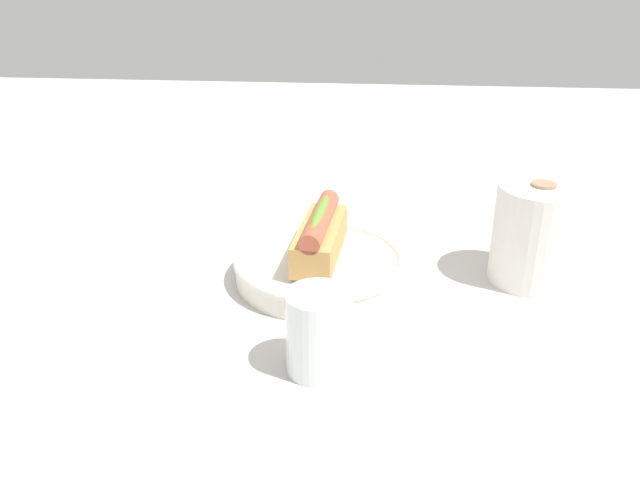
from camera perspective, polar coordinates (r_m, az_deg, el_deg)
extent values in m
plane|color=beige|center=(0.89, -0.98, -2.44)|extent=(2.40, 2.40, 0.00)
cylinder|color=silver|center=(0.85, 0.00, -2.51)|extent=(0.22, 0.22, 0.03)
torus|color=silver|center=(0.85, 0.00, -1.59)|extent=(0.23, 0.23, 0.01)
cube|color=tan|center=(0.83, 0.00, 0.00)|extent=(0.15, 0.06, 0.04)
cylinder|color=#BC563D|center=(0.82, 0.00, 1.75)|extent=(0.15, 0.04, 0.03)
ellipsoid|color=olive|center=(0.82, 0.00, 2.50)|extent=(0.11, 0.02, 0.01)
cylinder|color=white|center=(0.67, -0.12, -8.06)|extent=(0.07, 0.07, 0.09)
cylinder|color=silver|center=(0.68, -0.12, -9.45)|extent=(0.06, 0.06, 0.05)
cylinder|color=white|center=(0.88, 18.41, 0.51)|extent=(0.11, 0.11, 0.13)
cylinder|color=#997A5B|center=(0.85, 19.02, 4.61)|extent=(0.03, 0.03, 0.00)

